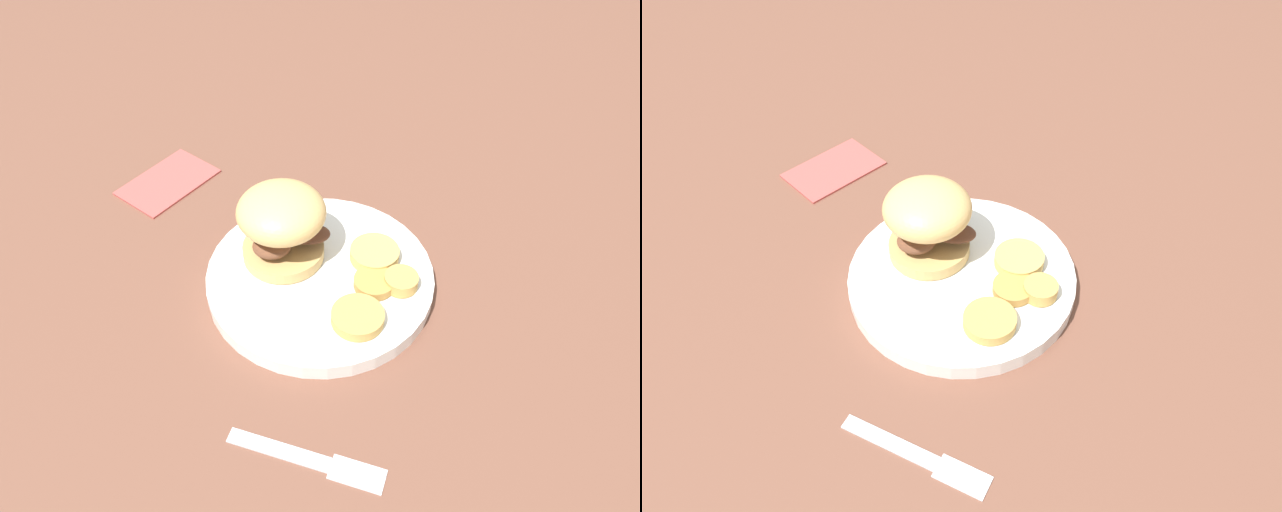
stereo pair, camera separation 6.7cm
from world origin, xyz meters
TOP-DOWN VIEW (x-y plane):
  - ground_plane at (0.00, 0.00)m, footprint 4.00×4.00m
  - dinner_plate at (0.00, 0.00)m, footprint 0.25×0.25m
  - sandwich at (0.05, 0.01)m, footprint 0.10×0.11m
  - potato_round_0 at (-0.03, -0.06)m, footprint 0.06×0.06m
  - potato_round_1 at (-0.07, 0.03)m, footprint 0.06×0.06m
  - potato_round_2 at (-0.08, -0.04)m, footprint 0.04×0.04m
  - potato_round_3 at (-0.06, -0.02)m, footprint 0.04×0.04m
  - fork at (-0.13, 0.16)m, footprint 0.14×0.08m
  - napkin at (0.27, 0.00)m, footprint 0.09×0.13m

SIDE VIEW (x-z plane):
  - ground_plane at x=0.00m, z-range 0.00..0.00m
  - fork at x=-0.13m, z-range 0.00..0.00m
  - napkin at x=0.27m, z-range 0.00..0.01m
  - dinner_plate at x=0.00m, z-range 0.00..0.02m
  - potato_round_3 at x=-0.06m, z-range 0.02..0.03m
  - potato_round_1 at x=-0.07m, z-range 0.02..0.03m
  - potato_round_0 at x=-0.03m, z-range 0.02..0.03m
  - potato_round_2 at x=-0.08m, z-range 0.02..0.04m
  - sandwich at x=0.05m, z-range 0.02..0.11m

